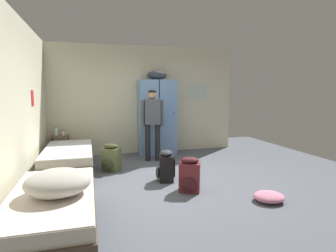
{
  "coord_description": "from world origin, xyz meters",
  "views": [
    {
      "loc": [
        -1.35,
        -4.58,
        1.58
      ],
      "look_at": [
        0.0,
        0.25,
        0.95
      ],
      "focal_mm": 29.93,
      "sensor_mm": 36.0,
      "label": 1
    }
  ],
  "objects": [
    {
      "name": "bed_left_front",
      "position": [
        -1.78,
        -1.43,
        0.38
      ],
      "size": [
        0.9,
        1.9,
        0.49
      ],
      "color": "#473828",
      "rests_on": "ground_plane"
    },
    {
      "name": "locker_bank",
      "position": [
        0.26,
        2.18,
        0.97
      ],
      "size": [
        0.9,
        0.55,
        2.07
      ],
      "color": "#6B93C6",
      "rests_on": "ground_plane"
    },
    {
      "name": "clothes_pile_pink",
      "position": [
        1.09,
        -1.25,
        0.07
      ],
      "size": [
        0.44,
        0.41,
        0.13
      ],
      "color": "pink",
      "rests_on": "ground_plane"
    },
    {
      "name": "bed_left_rear",
      "position": [
        -1.78,
        1.03,
        0.38
      ],
      "size": [
        0.9,
        1.9,
        0.49
      ],
      "color": "#473828",
      "rests_on": "ground_plane"
    },
    {
      "name": "room_backdrop",
      "position": [
        -1.19,
        1.23,
        1.35
      ],
      "size": [
        4.77,
        4.97,
        2.7
      ],
      "color": "beige",
      "rests_on": "ground_plane"
    },
    {
      "name": "backpack_black",
      "position": [
        -0.09,
        0.05,
        0.26
      ],
      "size": [
        0.38,
        0.37,
        0.55
      ],
      "color": "black",
      "rests_on": "ground_plane"
    },
    {
      "name": "backpack_maroon",
      "position": [
        0.13,
        -0.56,
        0.26
      ],
      "size": [
        0.39,
        0.4,
        0.55
      ],
      "color": "maroon",
      "rests_on": "ground_plane"
    },
    {
      "name": "backpack_olive",
      "position": [
        -0.98,
        0.93,
        0.26
      ],
      "size": [
        0.41,
        0.42,
        0.55
      ],
      "color": "#566038",
      "rests_on": "ground_plane"
    },
    {
      "name": "person_traveler",
      "position": [
        0.0,
        1.53,
        0.97
      ],
      "size": [
        0.51,
        0.25,
        1.61
      ],
      "color": "black",
      "rests_on": "ground_plane"
    },
    {
      "name": "bedding_heap",
      "position": [
        -1.7,
        -1.53,
        0.63
      ],
      "size": [
        0.67,
        0.66,
        0.27
      ],
      "color": "#B7B2A8",
      "rests_on": "bed_left_front"
    },
    {
      "name": "ground_plane",
      "position": [
        0.0,
        0.0,
        0.0
      ],
      "size": [
        7.86,
        7.86,
        0.0
      ],
      "primitive_type": "plane",
      "color": "#565B66"
    },
    {
      "name": "lotion_bottle",
      "position": [
        -1.96,
        2.14,
        0.63
      ],
      "size": [
        0.05,
        0.05,
        0.14
      ],
      "color": "beige",
      "rests_on": "shelf_unit"
    },
    {
      "name": "water_bottle",
      "position": [
        -2.11,
        2.2,
        0.66
      ],
      "size": [
        0.07,
        0.07,
        0.21
      ],
      "color": "silver",
      "rests_on": "shelf_unit"
    },
    {
      "name": "shelf_unit",
      "position": [
        -2.03,
        2.18,
        0.35
      ],
      "size": [
        0.38,
        0.3,
        0.57
      ],
      "color": "brown",
      "rests_on": "ground_plane"
    }
  ]
}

